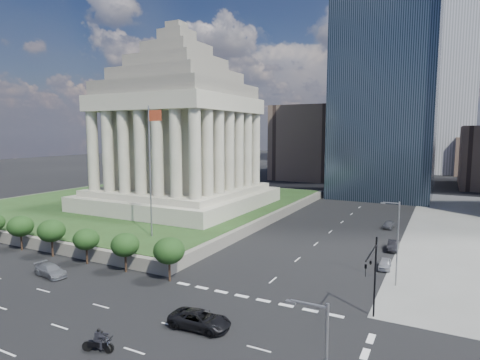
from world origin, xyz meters
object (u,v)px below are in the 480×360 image
Objects in this scene: parked_sedan_far at (389,225)px; pickup_truck at (200,320)px; motorcycle_lead at (101,340)px; flagpole at (151,164)px; street_lamp_north at (396,238)px; traffic_signal_ne at (372,270)px; motorcycle_trail at (98,340)px; parked_sedan_near at (385,264)px; parked_sedan_mid at (393,246)px; suv_grey at (51,270)px; war_memorial at (178,116)px.

pickup_truck is at bearing -96.84° from parked_sedan_far.
motorcycle_lead is at bearing 139.57° from pickup_truck.
street_lamp_north is at bearing 1.63° from flagpole.
motorcycle_trail is at bearing -141.38° from traffic_signal_ne.
parked_sedan_near is at bearing 93.37° from traffic_signal_ne.
motorcycle_trail reaches higher than parked_sedan_mid.
parked_sedan_mid is (36.80, 31.44, -0.01)m from suv_grey.
flagpole reaches higher than street_lamp_north.
war_memorial is 48.20m from parked_sedan_far.
war_memorial is at bearing 167.41° from parked_sedan_mid.
traffic_signal_ne is at bearing 19.60° from motorcycle_trail.
pickup_truck is at bearing -113.08° from parked_sedan_mid.
motorcycle_lead is (15.39, -25.17, -12.23)m from flagpole.
parked_sedan_mid is (-1.83, 14.97, -4.93)m from street_lamp_north.
traffic_signal_ne is (46.50, -34.30, -16.15)m from war_memorial.
parked_sedan_mid is 1.62× the size of motorcycle_trail.
motorcycle_lead is (-19.77, -26.17, -4.78)m from street_lamp_north.
street_lamp_north is 24.64m from pickup_truck.
parked_sedan_far is at bearing 55.58° from motorcycle_trail.
traffic_signal_ne reaches higher than parked_sedan_mid.
traffic_signal_ne is 16.52m from pickup_truck.
suv_grey is 57.56m from parked_sedan_far.
parked_sedan_far is 1.74× the size of motorcycle_lead.
pickup_truck is (32.71, -42.24, -20.59)m from war_memorial.
traffic_signal_ne is 17.61m from parked_sedan_near.
parked_sedan_far is (43.00, 6.76, -20.70)m from war_memorial.
parked_sedan_near is at bearing -92.58° from parked_sedan_mid.
motorcycle_trail is (-0.05, -0.31, 0.15)m from motorcycle_lead.
flagpole is at bearing -156.98° from parked_sedan_mid.
pickup_truck is at bearing 60.28° from motorcycle_lead.
parked_sedan_near is at bearing 67.52° from motorcycle_lead.
traffic_signal_ne is 1.56× the size of suv_grey.
suv_grey is at bearing 132.95° from motorcycle_trail.
flagpole reaches higher than parked_sedan_far.
motorcycle_lead is at bearing -141.88° from traffic_signal_ne.
parked_sedan_mid is at bearing 92.18° from traffic_signal_ne.
pickup_truck is at bearing -121.00° from parked_sedan_near.
motorcycle_lead is at bearing -60.73° from war_memorial.
parked_sedan_far reaches higher than parked_sedan_near.
street_lamp_north is at bearing -76.70° from parked_sedan_far.
street_lamp_north reaches higher than suv_grey.
war_memorial is 57.25m from pickup_truck.
flagpole is 4.48× the size of parked_sedan_mid.
street_lamp_north is at bearing -41.01° from pickup_truck.
war_memorial is 54.92m from street_lamp_north.
suv_grey is 21.30m from motorcycle_trail.
pickup_truck is 1.51× the size of parked_sedan_near.
parked_sedan_near is (12.79, 24.91, -0.15)m from pickup_truck.
flagpole reaches higher than traffic_signal_ne.
parked_sedan_mid is at bearing -10.01° from war_memorial.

